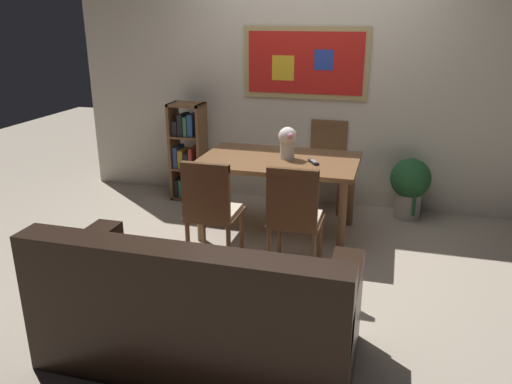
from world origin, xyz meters
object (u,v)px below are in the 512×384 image
at_px(leather_couch, 197,313).
at_px(flower_vase, 288,141).
at_px(dining_chair_near_left, 211,206).
at_px(dining_chair_near_right, 294,212).
at_px(bookshelf, 188,154).
at_px(potted_ivy, 410,184).
at_px(tv_remote, 313,162).
at_px(dining_chair_far_right, 327,157).
at_px(dining_table, 279,169).

relative_size(leather_couch, flower_vase, 6.31).
relative_size(dining_chair_near_left, dining_chair_near_right, 1.00).
height_order(dining_chair_near_right, flower_vase, flower_vase).
distance_m(bookshelf, potted_ivy, 2.36).
bearing_deg(dining_chair_near_right, dining_chair_near_left, -176.74).
distance_m(bookshelf, flower_vase, 1.45).
bearing_deg(bookshelf, leather_couch, -66.24).
relative_size(dining_chair_near_left, flower_vase, 3.19).
height_order(leather_couch, tv_remote, leather_couch).
distance_m(potted_ivy, tv_remote, 1.21).
relative_size(dining_chair_near_right, leather_couch, 0.51).
bearing_deg(leather_couch, flower_vase, 87.20).
bearing_deg(dining_chair_near_left, dining_chair_far_right, 68.14).
bearing_deg(dining_chair_near_left, potted_ivy, 45.36).
xyz_separation_m(dining_chair_near_left, bookshelf, (-0.83, 1.50, -0.03)).
distance_m(dining_table, bookshelf, 1.36).
relative_size(dining_chair_near_left, leather_couch, 0.51).
height_order(potted_ivy, tv_remote, tv_remote).
relative_size(dining_chair_far_right, leather_couch, 0.51).
distance_m(dining_chair_near_right, leather_couch, 1.22).
height_order(dining_chair_near_left, potted_ivy, dining_chair_near_left).
relative_size(leather_couch, tv_remote, 11.53).
xyz_separation_m(potted_ivy, flower_vase, (-1.11, -0.67, 0.53)).
height_order(dining_chair_near_left, bookshelf, bookshelf).
height_order(dining_chair_near_left, tv_remote, dining_chair_near_left).
distance_m(dining_chair_near_right, bookshelf, 2.09).
xyz_separation_m(dining_chair_far_right, tv_remote, (0.00, -0.90, 0.19)).
distance_m(dining_chair_near_left, bookshelf, 1.72).
bearing_deg(dining_chair_near_left, dining_chair_near_right, 3.26).
xyz_separation_m(dining_table, dining_chair_near_left, (-0.35, -0.84, -0.09)).
xyz_separation_m(dining_chair_near_right, leather_couch, (-0.34, -1.15, -0.23)).
relative_size(dining_chair_far_right, tv_remote, 5.83).
distance_m(dining_table, dining_chair_near_right, 0.86).
xyz_separation_m(bookshelf, flower_vase, (1.25, -0.63, 0.38)).
bearing_deg(flower_vase, dining_chair_near_right, -73.99).
bearing_deg(dining_chair_far_right, flower_vase, -107.52).
height_order(dining_chair_near_right, tv_remote, dining_chair_near_right).
xyz_separation_m(bookshelf, potted_ivy, (2.35, 0.04, -0.15)).
bearing_deg(dining_chair_near_right, bookshelf, 135.38).
height_order(dining_table, dining_chair_far_right, dining_chair_far_right).
distance_m(dining_chair_far_right, leather_couch, 2.81).
relative_size(dining_table, potted_ivy, 2.29).
relative_size(dining_chair_far_right, potted_ivy, 1.48).
height_order(dining_table, dining_chair_near_right, dining_chair_near_right).
xyz_separation_m(dining_chair_near_left, dining_chair_near_right, (0.66, 0.04, 0.00)).
bearing_deg(leather_couch, dining_chair_near_left, 106.12).
relative_size(flower_vase, tv_remote, 1.83).
distance_m(dining_chair_near_left, flower_vase, 1.02).
relative_size(dining_chair_near_left, dining_chair_far_right, 1.00).
distance_m(bookshelf, tv_remote, 1.69).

